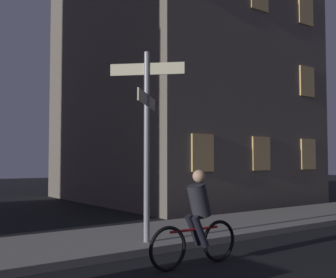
% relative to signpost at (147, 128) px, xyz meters
% --- Properties ---
extents(sidewalk_kerb, '(40.00, 2.73, 0.14)m').
position_rel_signpost_xyz_m(sidewalk_kerb, '(0.19, 0.85, -2.35)').
color(sidewalk_kerb, gray).
rests_on(sidewalk_kerb, ground_plane).
extents(signpost, '(1.19, 1.19, 3.84)m').
position_rel_signpost_xyz_m(signpost, '(0.00, 0.00, 0.00)').
color(signpost, gray).
rests_on(signpost, sidewalk_kerb).
extents(cyclist, '(1.82, 0.33, 1.61)m').
position_rel_signpost_xyz_m(cyclist, '(-0.05, -1.61, -1.67)').
color(cyclist, black).
rests_on(cyclist, ground_plane).
extents(building_right_block, '(8.33, 9.85, 17.57)m').
position_rel_signpost_xyz_m(building_right_block, '(6.91, 7.95, 6.36)').
color(building_right_block, '#6B6056').
rests_on(building_right_block, ground_plane).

